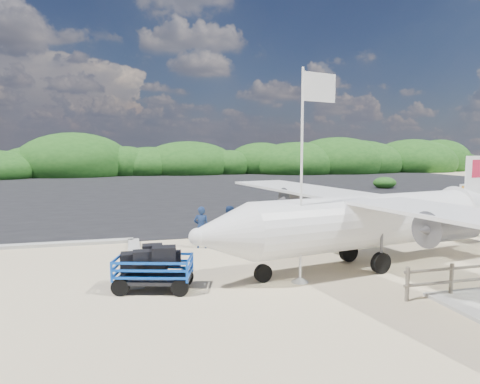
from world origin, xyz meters
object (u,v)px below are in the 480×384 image
object	(u,v)px
crew_b	(229,226)
aircraft_large	(306,197)
flagpole	(300,282)
signboard	(296,255)
baggage_cart	(154,290)
crew_a	(201,227)
aircraft_small	(115,185)

from	to	relation	value
crew_b	aircraft_large	world-z (taller)	aircraft_large
aircraft_large	flagpole	bearing A→B (deg)	55.91
signboard	aircraft_large	world-z (taller)	aircraft_large
baggage_cart	flagpole	world-z (taller)	flagpole
flagpole	crew_a	size ratio (longest dim) A/B	3.74
crew_b	aircraft_small	distance (m)	34.73
signboard	aircraft_small	distance (m)	37.31
flagpole	aircraft_small	distance (m)	40.32
crew_b	aircraft_small	bearing A→B (deg)	-61.85
aircraft_small	baggage_cart	bearing A→B (deg)	75.77
baggage_cart	aircraft_large	bearing A→B (deg)	72.51
signboard	crew_b	size ratio (longest dim) A/B	0.82
signboard	aircraft_large	xyz separation A→B (m)	(8.70, 19.06, 0.00)
signboard	aircraft_small	xyz separation A→B (m)	(-8.10, 36.42, 0.00)
baggage_cart	aircraft_large	world-z (taller)	aircraft_large
signboard	crew_b	bearing A→B (deg)	137.30
flagpole	crew_a	xyz separation A→B (m)	(-2.32, 5.55, 0.92)
baggage_cart	crew_b	bearing A→B (deg)	71.11
flagpole	crew_b	distance (m)	5.68
crew_a	crew_b	xyz separation A→B (m)	(1.22, -0.06, -0.01)
crew_a	baggage_cart	bearing A→B (deg)	80.47
crew_b	flagpole	bearing A→B (deg)	119.95
baggage_cart	crew_b	size ratio (longest dim) A/B	1.36
flagpole	signboard	world-z (taller)	flagpole
crew_a	aircraft_large	bearing A→B (deg)	-111.05
baggage_cart	signboard	world-z (taller)	baggage_cart
crew_a	crew_b	distance (m)	1.22
aircraft_large	aircraft_small	bearing A→B (deg)	-56.11
crew_a	aircraft_small	distance (m)	34.49
flagpole	signboard	xyz separation A→B (m)	(1.22, 3.31, 0.00)
crew_a	crew_b	world-z (taller)	crew_a
flagpole	aircraft_small	world-z (taller)	flagpole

